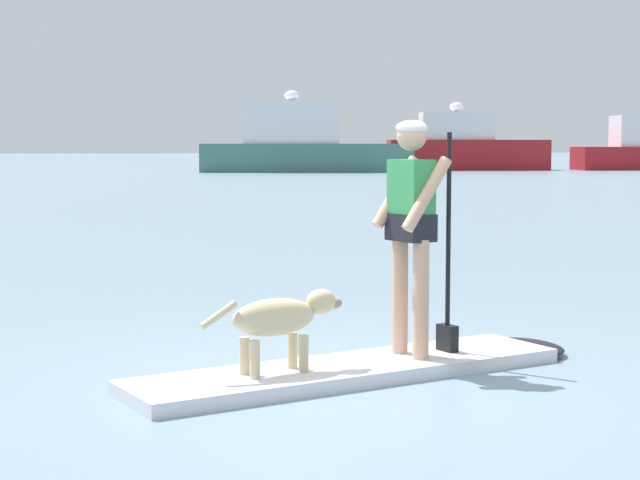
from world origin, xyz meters
The scene contains 6 objects.
ground_plane centered at (0.00, 0.00, 0.00)m, with size 400.00×400.00×0.00m, color gray.
paddleboard centered at (0.22, 0.08, 0.05)m, with size 3.65×1.90×0.10m.
person_paddler centered at (0.53, 0.19, 1.11)m, with size 0.67×0.58×1.74m.
dog centered at (-0.52, -0.18, 0.47)m, with size 1.05×0.45×0.56m.
moored_boat_starboard centered at (10.26, 55.70, 1.60)m, with size 13.32×6.28×4.96m.
moored_boat_port centered at (21.68, 58.34, 1.46)m, with size 10.78×4.77×4.45m.
Camera 1 is at (-1.69, -7.15, 1.66)m, focal length 58.50 mm.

